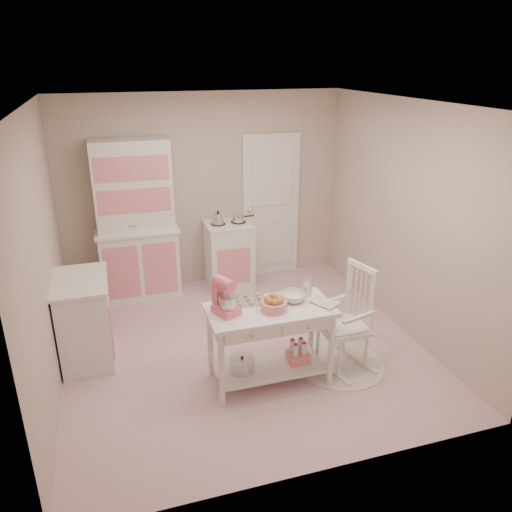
{
  "coord_description": "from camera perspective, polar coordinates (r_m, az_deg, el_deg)",
  "views": [
    {
      "loc": [
        -1.28,
        -4.6,
        3.0
      ],
      "look_at": [
        0.1,
        -0.15,
        1.13
      ],
      "focal_mm": 35.0,
      "sensor_mm": 36.0,
      "label": 1
    }
  ],
  "objects": [
    {
      "name": "rocking_chair",
      "position": [
        5.13,
        10.0,
        -7.04
      ],
      "size": [
        0.65,
        0.82,
        1.1
      ],
      "primitive_type": "cube",
      "rotation": [
        0.0,
        0.0,
        0.26
      ],
      "color": "white",
      "rests_on": "ground"
    },
    {
      "name": "stove",
      "position": [
        6.88,
        -3.11,
        0.15
      ],
      "size": [
        0.62,
        0.57,
        0.92
      ],
      "primitive_type": "cube",
      "color": "white",
      "rests_on": "ground"
    },
    {
      "name": "mixing_bowl",
      "position": [
        4.85,
        4.25,
        -4.67
      ],
      "size": [
        0.26,
        0.26,
        0.08
      ],
      "primitive_type": "imported",
      "color": "silver",
      "rests_on": "work_table"
    },
    {
      "name": "base_cabinet",
      "position": [
        5.51,
        -18.98,
        -6.91
      ],
      "size": [
        0.54,
        0.84,
        0.92
      ],
      "primitive_type": "cube",
      "color": "white",
      "rests_on": "ground"
    },
    {
      "name": "recipe_book",
      "position": [
        4.77,
        7.25,
        -5.69
      ],
      "size": [
        0.27,
        0.3,
        0.02
      ],
      "primitive_type": "imported",
      "rotation": [
        0.0,
        0.0,
        0.5
      ],
      "color": "silver",
      "rests_on": "work_table"
    },
    {
      "name": "bread_basket",
      "position": [
        4.66,
        2.07,
        -5.71
      ],
      "size": [
        0.25,
        0.25,
        0.09
      ],
      "primitive_type": "cylinder",
      "color": "pink",
      "rests_on": "work_table"
    },
    {
      "name": "hutch",
      "position": [
        6.57,
        -13.54,
        3.86
      ],
      "size": [
        1.06,
        0.5,
        2.08
      ],
      "primitive_type": "cube",
      "color": "white",
      "rests_on": "ground"
    },
    {
      "name": "stand_mixer",
      "position": [
        4.56,
        -3.45,
        -4.68
      ],
      "size": [
        0.3,
        0.34,
        0.34
      ],
      "primitive_type": "cube",
      "rotation": [
        0.0,
        0.0,
        0.43
      ],
      "color": "#FE6B7F",
      "rests_on": "work_table"
    },
    {
      "name": "room_shell",
      "position": [
        4.96,
        -1.63,
        6.01
      ],
      "size": [
        3.84,
        3.84,
        2.62
      ],
      "color": "#C57B95",
      "rests_on": "ground"
    },
    {
      "name": "lace_rug",
      "position": [
        5.41,
        9.62,
        -12.09
      ],
      "size": [
        0.92,
        0.92,
        0.01
      ],
      "primitive_type": "cylinder",
      "color": "white",
      "rests_on": "ground"
    },
    {
      "name": "work_table",
      "position": [
        4.92,
        1.58,
        -10.08
      ],
      "size": [
        1.2,
        0.6,
        0.8
      ],
      "primitive_type": "cube",
      "color": "white",
      "rests_on": "ground"
    },
    {
      "name": "cookie_tray",
      "position": [
        4.83,
        -0.75,
        -5.17
      ],
      "size": [
        0.34,
        0.24,
        0.02
      ],
      "primitive_type": "cube",
      "color": "silver",
      "rests_on": "work_table"
    },
    {
      "name": "metal_pitcher",
      "position": [
        4.96,
        5.87,
        -3.53
      ],
      "size": [
        0.1,
        0.1,
        0.17
      ],
      "primitive_type": "cylinder",
      "color": "silver",
      "rests_on": "work_table"
    },
    {
      "name": "door",
      "position": [
        7.13,
        1.72,
        5.7
      ],
      "size": [
        0.82,
        0.05,
        2.04
      ],
      "primitive_type": "cube",
      "color": "white",
      "rests_on": "ground"
    }
  ]
}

